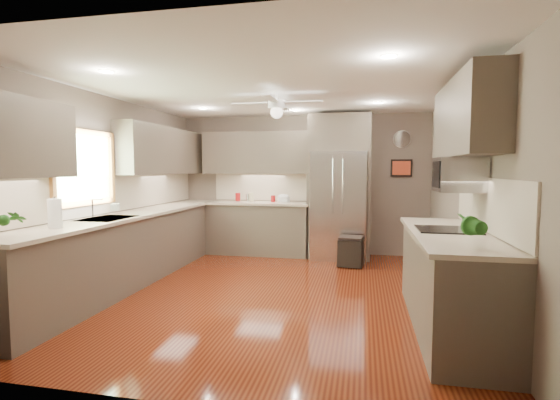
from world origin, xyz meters
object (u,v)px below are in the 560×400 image
(canister_a, at_px, (238,197))
(potted_plant_right, at_px, (470,225))
(stool, at_px, (351,251))
(bowl, at_px, (283,201))
(paper_towel, at_px, (55,214))
(refrigerator, at_px, (339,189))
(microwave, at_px, (458,174))
(canister_d, at_px, (273,199))
(soap_bottle, at_px, (116,207))
(potted_plant_left, at_px, (8,219))
(canister_b, at_px, (249,198))
(canister_c, at_px, (251,197))

(canister_a, xyz_separation_m, potted_plant_right, (3.05, -3.83, 0.09))
(potted_plant_right, relative_size, stool, 0.75)
(bowl, xyz_separation_m, paper_towel, (-1.65, -3.56, 0.11))
(bowl, height_order, refrigerator, refrigerator)
(bowl, distance_m, microwave, 3.66)
(refrigerator, xyz_separation_m, microwave, (1.33, -2.71, 0.29))
(canister_a, relative_size, potted_plant_right, 0.43)
(canister_d, distance_m, paper_towel, 3.85)
(canister_a, xyz_separation_m, soap_bottle, (-0.93, -2.35, 0.02))
(canister_d, xyz_separation_m, refrigerator, (1.18, -0.07, 0.19))
(soap_bottle, distance_m, microwave, 4.15)
(potted_plant_left, bearing_deg, bowl, 68.15)
(potted_plant_left, bearing_deg, canister_d, 70.42)
(canister_b, distance_m, soap_bottle, 2.56)
(canister_b, bearing_deg, canister_c, -0.48)
(canister_b, bearing_deg, bowl, 3.73)
(canister_b, xyz_separation_m, paper_towel, (-1.02, -3.52, 0.07))
(refrigerator, relative_size, paper_towel, 7.39)
(potted_plant_right, relative_size, refrigerator, 0.14)
(bowl, bearing_deg, microwave, -50.18)
(canister_b, height_order, soap_bottle, soap_bottle)
(refrigerator, bearing_deg, canister_d, 176.52)
(potted_plant_right, height_order, microwave, microwave)
(soap_bottle, xyz_separation_m, potted_plant_right, (3.98, -1.48, 0.07))
(canister_a, bearing_deg, potted_plant_right, -51.49)
(stool, relative_size, paper_towel, 1.38)
(potted_plant_right, height_order, paper_towel, potted_plant_right)
(refrigerator, bearing_deg, potted_plant_left, -123.18)
(canister_a, xyz_separation_m, bowl, (0.86, -0.03, -0.05))
(canister_a, bearing_deg, potted_plant_left, -100.85)
(microwave, bearing_deg, stool, 117.56)
(soap_bottle, height_order, potted_plant_right, potted_plant_right)
(soap_bottle, bearing_deg, microwave, -6.34)
(canister_a, distance_m, paper_towel, 3.67)
(microwave, distance_m, paper_towel, 4.06)
(stool, bearing_deg, canister_d, 154.11)
(canister_c, bearing_deg, stool, -19.55)
(canister_c, height_order, refrigerator, refrigerator)
(canister_c, height_order, potted_plant_right, potted_plant_right)
(canister_c, relative_size, microwave, 0.29)
(microwave, xyz_separation_m, stool, (-1.09, 2.09, -1.24))
(canister_a, height_order, canister_b, canister_a)
(soap_bottle, bearing_deg, bowl, 52.52)
(canister_c, height_order, canister_d, canister_c)
(canister_b, relative_size, microwave, 0.26)
(microwave, relative_size, stool, 1.20)
(canister_a, bearing_deg, soap_bottle, -111.53)
(paper_towel, bearing_deg, refrigerator, 52.82)
(microwave, bearing_deg, canister_b, 137.12)
(potted_plant_left, height_order, refrigerator, refrigerator)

